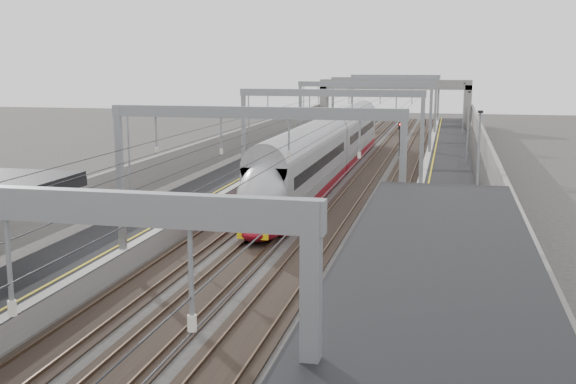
% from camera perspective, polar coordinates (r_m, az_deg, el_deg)
% --- Properties ---
extents(platform_left, '(4.00, 120.00, 1.00)m').
position_cam_1_polar(platform_left, '(55.79, -4.30, 0.97)').
color(platform_left, black).
rests_on(platform_left, ground).
extents(platform_right, '(4.00, 120.00, 1.00)m').
position_cam_1_polar(platform_right, '(53.40, 12.36, 0.34)').
color(platform_right, black).
rests_on(platform_right, ground).
extents(tracks, '(11.40, 140.00, 0.20)m').
position_cam_1_polar(tracks, '(54.10, 3.84, 0.20)').
color(tracks, black).
rests_on(tracks, ground).
extents(overhead_line, '(13.00, 140.00, 6.60)m').
position_cam_1_polar(overhead_line, '(59.91, 4.90, 7.03)').
color(overhead_line, gray).
rests_on(overhead_line, platform_left).
extents(canopy_right, '(4.40, 30.00, 4.24)m').
position_cam_1_polar(canopy_right, '(11.50, 11.43, -12.40)').
color(canopy_right, black).
rests_on(canopy_right, platform_right).
extents(overbridge, '(22.00, 2.20, 6.90)m').
position_cam_1_polar(overbridge, '(108.03, 8.44, 7.94)').
color(overbridge, slate).
rests_on(overbridge, ground).
extents(wall_left, '(0.30, 120.00, 3.20)m').
position_cam_1_polar(wall_left, '(56.63, -7.41, 2.18)').
color(wall_left, slate).
rests_on(wall_left, ground).
extents(wall_right, '(0.30, 120.00, 3.20)m').
position_cam_1_polar(wall_right, '(53.32, 15.84, 1.37)').
color(wall_right, slate).
rests_on(wall_right, ground).
extents(train, '(2.62, 47.78, 4.15)m').
position_cam_1_polar(train, '(58.06, 3.03, 2.88)').
color(train, maroon).
rests_on(train, ground).
extents(signal_green, '(0.32, 0.32, 3.48)m').
position_cam_1_polar(signal_green, '(83.84, 3.50, 5.41)').
color(signal_green, black).
rests_on(signal_green, ground).
extents(signal_red_near, '(0.32, 0.32, 3.48)m').
position_cam_1_polar(signal_red_near, '(74.04, 8.84, 4.66)').
color(signal_red_near, black).
rests_on(signal_red_near, ground).
extents(signal_red_far, '(0.32, 0.32, 3.48)m').
position_cam_1_polar(signal_red_far, '(78.73, 10.68, 4.94)').
color(signal_red_far, black).
rests_on(signal_red_far, ground).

